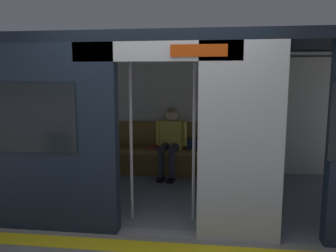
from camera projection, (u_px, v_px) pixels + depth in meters
The scene contains 9 objects.
ground_plane at pixel (157, 234), 3.59m from camera, with size 60.00×60.00×0.00m, color gray.
platform_edge_strip at pixel (153, 247), 3.30m from camera, with size 8.00×0.24×0.01m, color yellow.
train_car at pixel (167, 96), 4.59m from camera, with size 6.40×2.79×2.20m.
bench_seat at pixel (177, 155), 5.78m from camera, with size 3.11×0.44×0.48m.
person_seated at pixel (171, 137), 5.69m from camera, with size 0.55×0.70×1.21m.
handbag at pixel (194, 144), 5.78m from camera, with size 0.26×0.15×0.17m.
book at pixel (154, 147), 5.87m from camera, with size 0.15×0.22×0.03m, color #B22D2D.
grab_pole_door at pixel (131, 136), 3.87m from camera, with size 0.04×0.04×2.06m, color silver.
grab_pole_far at pixel (194, 136), 3.84m from camera, with size 0.04×0.04×2.06m, color silver.
Camera 1 is at (-0.53, 3.35, 1.69)m, focal length 34.67 mm.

